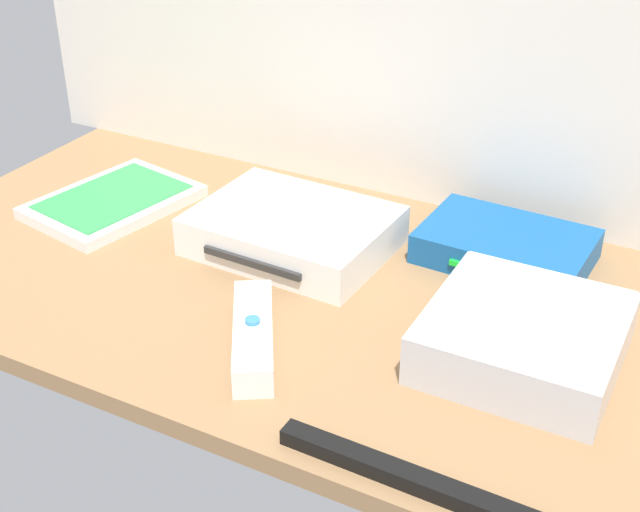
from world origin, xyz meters
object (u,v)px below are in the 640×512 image
game_case (113,202)px  game_console (293,231)px  network_router (506,246)px  sensor_bar (421,483)px  remote_wand (253,336)px  mini_computer (524,337)px

game_case → game_console: bearing=14.3°
network_router → sensor_bar: (5.09, -36.54, -1.00)cm
sensor_bar → game_case: bearing=153.8°
sensor_bar → network_router: bearing=99.0°
game_console → game_case: (-24.41, -1.49, -1.44)cm
remote_wand → mini_computer: bearing=-7.6°
game_console → game_case: 24.50cm
network_router → game_console: bearing=-156.3°
network_router → game_case: bearing=-165.5°
game_console → sensor_bar: game_console is taller
mini_computer → remote_wand: 24.76cm
game_console → mini_computer: 30.05cm
remote_wand → game_console: bearing=77.1°
game_console → remote_wand: (6.20, -18.50, -0.69)cm
network_router → sensor_bar: 36.91cm
game_case → remote_wand: (30.61, -17.01, 0.75)cm
mini_computer → sensor_bar: 19.64cm
network_router → remote_wand: size_ratio=1.27×
game_case → sensor_bar: size_ratio=0.88×
mini_computer → game_case: size_ratio=0.81×
game_case → sensor_bar: 57.75cm
game_case → network_router: size_ratio=1.15×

